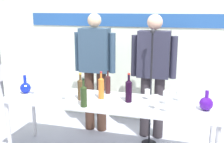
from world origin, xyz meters
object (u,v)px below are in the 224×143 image
Objects in this scene: wine_glass_left_2 at (34,86)px; wine_glass_right_0 at (156,99)px; wine_bottle_4 at (108,84)px; wine_glass_left_1 at (65,91)px; display_table at (109,105)px; wine_glass_left_0 at (67,84)px; wine_bottle_3 at (129,90)px; wine_bottle_1 at (101,87)px; wine_glass_right_1 at (147,92)px; presenter_left at (95,65)px; presenter_right at (153,69)px; microphone_stand at (150,108)px; wine_bottle_2 at (81,88)px; decanter_blue_left at (25,87)px; wine_bottle_0 at (84,95)px; decanter_blue_right at (206,103)px; wine_glass_right_3 at (167,103)px; wine_glass_right_2 at (180,93)px; wine_glass_right_4 at (166,95)px.

wine_glass_left_2 is 1.05× the size of wine_glass_right_0.
wine_glass_left_1 is (-0.40, -0.39, -0.02)m from wine_bottle_4.
wine_glass_left_0 is (-0.59, 0.14, 0.16)m from display_table.
wine_bottle_4 is (-0.32, 0.24, -0.02)m from wine_bottle_3.
wine_glass_left_1 is (-0.39, -0.17, -0.03)m from wine_bottle_1.
wine_bottle_3 reaches higher than wine_glass_right_1.
presenter_left is at bearing 55.79° from wine_glass_left_2.
presenter_right is 0.53m from microphone_stand.
wine_glass_left_0 reaches higher than wine_glass_right_1.
wine_glass_left_1 is (-0.17, -0.06, -0.03)m from wine_bottle_2.
wine_glass_left_0 is (-0.51, -0.11, -0.02)m from wine_bottle_4.
decanter_blue_left is at bearing -178.65° from display_table.
presenter_right reaches higher than wine_bottle_0.
decanter_blue_right is 0.67m from wine_glass_right_1.
wine_glass_left_1 is at bearing 177.16° from wine_glass_right_3.
display_table is 8.57× the size of wine_bottle_4.
presenter_left is 12.64× the size of wine_glass_right_3.
wine_bottle_3 reaches higher than wine_bottle_1.
wine_bottle_3 is at bearing 177.75° from decanter_blue_right.
wine_glass_left_1 is at bearing -145.91° from microphone_stand.
presenter_left is at bearing 85.64° from wine_glass_left_1.
wine_glass_right_0 reaches higher than wine_glass_right_2.
wine_bottle_3 is 2.47× the size of wine_glass_right_3.
wine_glass_left_0 is at bearing -179.80° from wine_glass_right_1.
wine_bottle_0 reaches higher than decanter_blue_right.
presenter_right is 0.75m from wine_bottle_3.
microphone_stand reaches higher than wine_glass_left_1.
wine_glass_left_0 is at bearing 170.80° from wine_bottle_3.
wine_glass_right_2 is (1.00, 0.47, -0.03)m from wine_bottle_0.
display_table is 15.44× the size of wine_glass_left_2.
wine_glass_right_2 is at bearing -23.87° from presenter_left.
wine_glass_left_2 is at bearing 176.77° from wine_glass_right_0.
wine_bottle_3 reaches higher than wine_glass_right_0.
wine_glass_right_1 is at bearing -88.81° from presenter_right.
wine_bottle_2 is 1.00m from microphone_stand.
wine_glass_right_0 is at bearing -167.97° from decanter_blue_right.
presenter_left is 1.28m from wine_glass_right_4.
wine_bottle_0 is at bearing -102.29° from wine_bottle_4.
display_table is 18.02× the size of wine_glass_right_2.
wine_bottle_0 is 0.58m from wine_glass_left_0.
presenter_left is 1.32m from wine_glass_right_0.
wine_glass_left_0 is at bearing 141.58° from wine_bottle_2.
wine_bottle_3 is at bearing 1.75° from display_table.
wine_bottle_4 is 0.66m from microphone_stand.
wine_bottle_2 is 2.10× the size of wine_glass_right_0.
wine_bottle_0 is at bearing -168.75° from decanter_blue_right.
wine_bottle_0 reaches higher than wine_glass_right_0.
decanter_blue_left reaches higher than wine_glass_left_2.
microphone_stand reaches higher than decanter_blue_left.
decanter_blue_left reaches higher than wine_glass_right_1.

